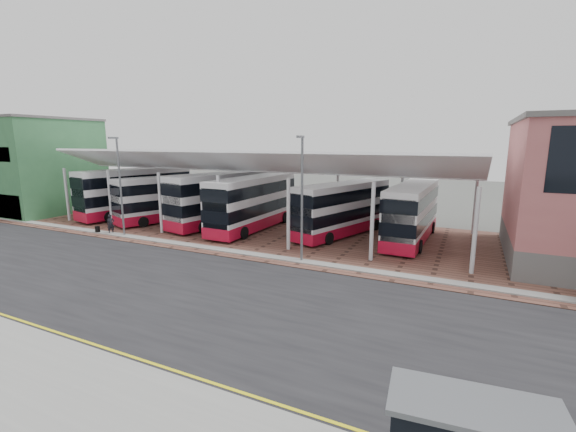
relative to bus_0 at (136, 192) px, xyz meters
name	(u,v)px	position (x,y,z in m)	size (l,w,h in m)	color
ground	(219,290)	(20.12, -13.49, -2.49)	(140.00, 140.00, 0.00)	#4B4D48
road	(207,297)	(20.12, -14.49, -2.48)	(120.00, 14.00, 0.02)	black
forecourt	(335,239)	(22.12, -0.49, -2.46)	(72.00, 16.00, 0.06)	brown
sidewalk	(54,384)	(20.12, -22.49, -2.42)	(120.00, 4.00, 0.14)	gray
north_kerb	(274,257)	(20.12, -7.29, -2.42)	(120.00, 0.80, 0.14)	gray
yellow_line_near	(107,355)	(20.12, -20.49, -2.46)	(120.00, 0.12, 0.01)	yellow
yellow_line_far	(113,351)	(20.12, -20.19, -2.46)	(120.00, 0.12, 0.01)	yellow
canopy	(254,164)	(14.12, 0.44, 3.31)	(37.00, 11.63, 7.07)	silver
shop_green	(49,166)	(-9.88, -2.52, 2.63)	(6.40, 10.20, 10.22)	#397544
shop_cream	(14,164)	(-16.38, -2.52, 2.63)	(6.40, 10.20, 10.22)	beige
lamp_west	(120,184)	(6.12, -7.22, 1.87)	(0.16, 0.90, 8.07)	slate
lamp_east	(302,196)	(22.12, -7.22, 1.87)	(0.16, 0.90, 8.07)	slate
bus_0	(136,192)	(0.00, 0.00, 0.00)	(5.11, 12.16, 4.89)	silver
bus_1	(170,199)	(5.16, -0.55, -0.27)	(6.07, 10.73, 4.35)	silver
bus_2	(224,199)	(10.85, 0.34, -0.04)	(5.02, 11.99, 4.81)	silver
bus_3	(253,203)	(14.45, -0.32, -0.12)	(2.98, 11.30, 4.64)	silver
bus_4	(343,209)	(22.24, 1.00, -0.28)	(5.59, 10.71, 4.32)	silver
bus_5	(412,213)	(27.71, 1.42, -0.24)	(2.94, 10.75, 4.40)	silver
pedestrian	(111,224)	(4.60, -7.19, -1.60)	(0.61, 0.40, 1.66)	black
suitcase	(98,230)	(3.31, -7.49, -2.14)	(0.34, 0.24, 0.58)	black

